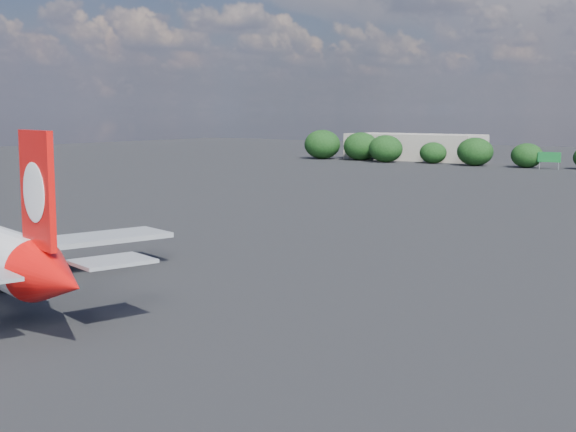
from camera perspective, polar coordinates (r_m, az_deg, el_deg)
The scene contains 3 objects.
ground at distance 106.42m, azimuth 8.12°, elevation -0.85°, with size 500.00×500.00×0.00m, color black.
terminal_building at distance 252.67m, azimuth 8.99°, elevation 4.87°, with size 42.00×16.00×8.00m.
highway_sign at distance 220.08m, azimuth 18.09°, elevation 3.98°, with size 6.00×0.30×4.50m.
Camera 1 is at (48.64, -33.39, 15.41)m, focal length 50.00 mm.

